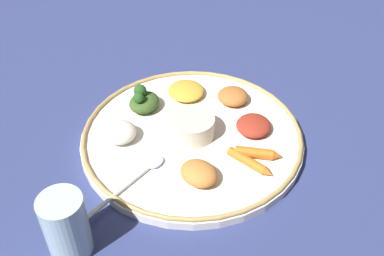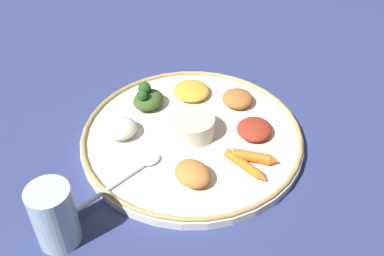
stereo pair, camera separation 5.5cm
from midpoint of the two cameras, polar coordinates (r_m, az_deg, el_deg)
The scene contains 14 objects.
ground_plane at distance 0.82m, azimuth -1.92°, elevation -1.68°, with size 2.40×2.40×0.00m, color navy.
platter at distance 0.82m, azimuth -1.93°, elevation -1.27°, with size 0.40×0.40×0.02m, color white.
platter_rim at distance 0.81m, azimuth -1.94°, elevation -0.70°, with size 0.40×0.40×0.01m, color tan.
center_bowl at distance 0.80m, azimuth -1.97°, elevation 0.25°, with size 0.08×0.08×0.04m.
spoon at distance 0.74m, azimuth -8.92°, elevation -6.06°, with size 0.16×0.06×0.01m.
greens_pile at distance 0.86m, azimuth -8.02°, elevation 3.40°, with size 0.07×0.06×0.05m.
carrot_near_spoon at distance 0.75m, azimuth 5.28°, elevation -4.43°, with size 0.04×0.09×0.02m.
carrot_outer at distance 0.77m, azimuth 6.33°, elevation -3.28°, with size 0.03×0.08×0.02m.
mound_rice_white at distance 0.81m, azimuth -11.06°, elevation -0.60°, with size 0.06×0.06×0.03m, color silver.
mound_chickpea at distance 0.88m, azimuth 3.44°, elevation 4.01°, with size 0.06×0.06×0.03m, color #B2662D.
mound_lentil_yellow at distance 0.90m, azimuth -2.52°, elevation 4.70°, with size 0.07×0.07×0.02m, color gold.
mound_beet at distance 0.82m, azimuth 5.93°, elevation 0.26°, with size 0.07×0.06×0.02m, color maroon.
mound_squash at distance 0.72m, azimuth -1.31°, elevation -5.84°, with size 0.06×0.05×0.03m, color #C67A38.
drinking_glass at distance 0.66m, azimuth -17.99°, elevation -12.20°, with size 0.06×0.06×0.10m.
Camera 1 is at (0.56, 0.23, 0.55)m, focal length 41.92 mm.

